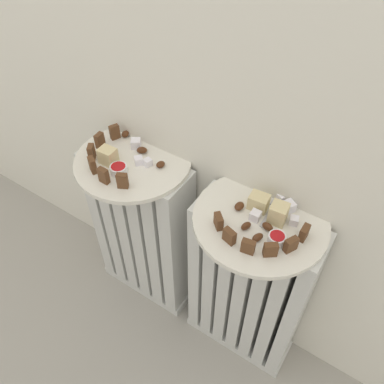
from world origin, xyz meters
name	(u,v)px	position (x,y,z in m)	size (l,w,h in m)	color
ground_plane	(142,377)	(0.00, 0.00, 0.00)	(6.00, 6.00, 0.00)	gray
radiator_left	(143,233)	(-0.18, 0.28, 0.28)	(0.32, 0.12, 0.58)	silver
radiator_right	(247,289)	(0.18, 0.28, 0.28)	(0.32, 0.12, 0.58)	silver
plate_left	(133,161)	(-0.18, 0.28, 0.58)	(0.30, 0.30, 0.01)	silver
plate_right	(260,220)	(0.18, 0.28, 0.58)	(0.30, 0.30, 0.01)	silver
dark_cake_slice_left_0	(115,132)	(-0.28, 0.32, 0.61)	(0.03, 0.01, 0.04)	#56351E
dark_cake_slice_left_1	(100,140)	(-0.28, 0.27, 0.61)	(0.03, 0.01, 0.04)	#56351E
dark_cake_slice_left_2	(91,152)	(-0.27, 0.22, 0.61)	(0.03, 0.01, 0.04)	#56351E
dark_cake_slice_left_3	(93,165)	(-0.23, 0.19, 0.61)	(0.03, 0.01, 0.04)	#56351E
dark_cake_slice_left_4	(104,176)	(-0.18, 0.18, 0.61)	(0.03, 0.01, 0.04)	#56351E
dark_cake_slice_left_5	(122,181)	(-0.14, 0.19, 0.61)	(0.03, 0.01, 0.04)	#56351E
marble_cake_slice_left_0	(108,156)	(-0.22, 0.24, 0.61)	(0.04, 0.03, 0.04)	beige
turkish_delight_left_0	(139,161)	(-0.16, 0.27, 0.60)	(0.02, 0.02, 0.02)	white
turkish_delight_left_1	(148,162)	(-0.13, 0.28, 0.60)	(0.02, 0.02, 0.02)	white
turkish_delight_left_2	(136,144)	(-0.20, 0.32, 0.60)	(0.02, 0.02, 0.02)	white
medjool_date_left_0	(142,150)	(-0.18, 0.31, 0.60)	(0.03, 0.02, 0.02)	#4C2814
medjool_date_left_1	(161,164)	(-0.10, 0.29, 0.60)	(0.02, 0.02, 0.02)	#4C2814
medjool_date_left_2	(125,134)	(-0.26, 0.34, 0.60)	(0.02, 0.02, 0.02)	#4C2814
jam_bowl_left	(119,169)	(-0.18, 0.22, 0.60)	(0.04, 0.04, 0.02)	white
dark_cake_slice_right_0	(219,221)	(0.12, 0.21, 0.60)	(0.03, 0.01, 0.03)	#56351E
dark_cake_slice_right_1	(229,236)	(0.15, 0.19, 0.60)	(0.03, 0.01, 0.03)	#56351E
dark_cake_slice_right_2	(248,247)	(0.20, 0.18, 0.60)	(0.03, 0.01, 0.03)	#56351E
dark_cake_slice_right_3	(271,250)	(0.24, 0.20, 0.60)	(0.03, 0.01, 0.03)	#56351E
dark_cake_slice_right_4	(291,245)	(0.27, 0.24, 0.60)	(0.03, 0.01, 0.03)	#56351E
dark_cake_slice_right_5	(304,233)	(0.28, 0.28, 0.60)	(0.03, 0.01, 0.03)	#56351E
marble_cake_slice_right_0	(259,202)	(0.16, 0.30, 0.61)	(0.04, 0.03, 0.04)	beige
marble_cake_slice_right_1	(278,213)	(0.21, 0.29, 0.61)	(0.04, 0.04, 0.05)	beige
turkish_delight_right_0	(289,207)	(0.22, 0.33, 0.60)	(0.02, 0.02, 0.02)	white
turkish_delight_right_1	(294,221)	(0.25, 0.30, 0.60)	(0.02, 0.02, 0.02)	white
turkish_delight_right_2	(255,216)	(0.17, 0.27, 0.60)	(0.02, 0.02, 0.02)	white
turkish_delight_right_3	(282,198)	(0.20, 0.35, 0.60)	(0.02, 0.02, 0.02)	white
medjool_date_right_0	(239,206)	(0.13, 0.28, 0.60)	(0.03, 0.02, 0.02)	#4C2814
medjool_date_right_1	(268,227)	(0.21, 0.26, 0.60)	(0.03, 0.02, 0.02)	#4C2814
medjool_date_right_2	(258,237)	(0.20, 0.22, 0.59)	(0.03, 0.02, 0.01)	#4C2814
medjool_date_right_3	(246,226)	(0.17, 0.23, 0.60)	(0.02, 0.01, 0.02)	#4C2814
jam_bowl_right	(277,238)	(0.24, 0.24, 0.60)	(0.04, 0.04, 0.02)	white
fork	(271,210)	(0.19, 0.31, 0.59)	(0.02, 0.09, 0.00)	#B7B7BC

